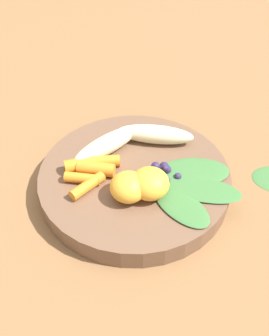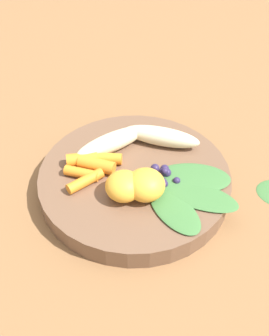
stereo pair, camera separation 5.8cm
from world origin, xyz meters
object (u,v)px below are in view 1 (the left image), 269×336
banana_peeled_right (155,134)px  orange_segment_near (149,184)px  banana_peeled_left (107,145)px  bowl (134,181)px

banana_peeled_right → orange_segment_near: 0.11m
banana_peeled_right → banana_peeled_left: bearing=26.6°
bowl → orange_segment_near: (0.05, -0.00, 0.04)m
banana_peeled_left → orange_segment_near: orange_segment_near is taller
orange_segment_near → bowl: bearing=179.4°
bowl → orange_segment_near: 0.06m
bowl → banana_peeled_left: bearing=-164.5°
banana_peeled_left → orange_segment_near: 0.11m
bowl → banana_peeled_right: banana_peeled_right is taller
bowl → banana_peeled_right: size_ratio=2.35×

